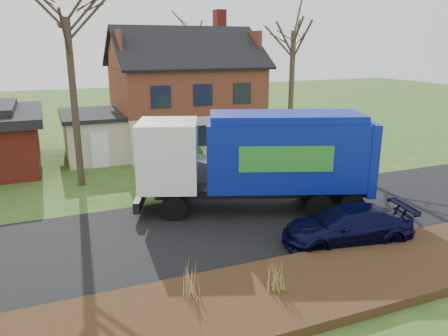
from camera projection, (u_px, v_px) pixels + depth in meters
name	position (u px, v px, depth m)	size (l,w,h in m)	color
ground	(243.00, 224.00, 17.60)	(120.00, 120.00, 0.00)	#2C511B
road	(243.00, 223.00, 17.60)	(80.00, 7.00, 0.02)	black
mulch_verge	(318.00, 285.00, 12.84)	(80.00, 3.50, 0.30)	black
main_house	(177.00, 89.00, 29.41)	(12.95, 8.95, 9.26)	beige
garbage_truck	(260.00, 155.00, 18.45)	(10.17, 5.91, 4.23)	black
silver_sedan	(198.00, 172.00, 21.92)	(1.66, 4.77, 1.57)	#9DA1A5
navy_wagon	(347.00, 226.00, 15.66)	(1.92, 4.73, 1.37)	black
tree_front_east	(295.00, 10.00, 28.32)	(4.01, 4.01, 11.15)	#463A2A
tree_back	(195.00, 25.00, 35.74)	(3.20, 3.20, 10.12)	#403326
grass_clump_west	(190.00, 279.00, 11.92)	(0.37, 0.31, 0.99)	tan
grass_clump_mid	(275.00, 274.00, 12.14)	(0.38, 0.31, 1.05)	#A59149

